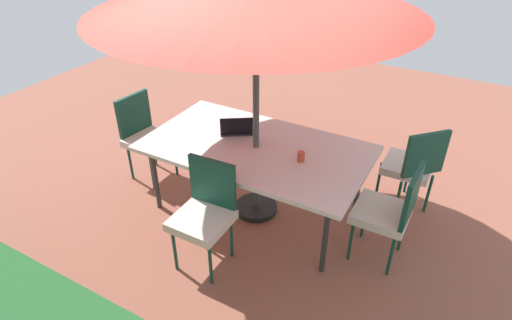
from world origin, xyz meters
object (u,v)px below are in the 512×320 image
(chair_southwest, at_px, (412,164))
(chair_north, at_px, (205,211))
(dining_table, at_px, (256,150))
(chair_east, at_px, (145,134))
(chair_west, at_px, (390,210))
(cup, at_px, (301,157))
(laptop, at_px, (236,129))

(chair_southwest, xyz_separation_m, chair_north, (1.39, 1.60, 0.00))
(dining_table, height_order, chair_east, chair_east)
(chair_west, height_order, cup, chair_west)
(chair_west, distance_m, chair_north, 1.58)
(laptop, distance_m, cup, 0.80)
(chair_east, bearing_deg, chair_west, -83.74)
(dining_table, relative_size, chair_east, 2.19)
(dining_table, bearing_deg, chair_southwest, -149.58)
(chair_east, relative_size, laptop, 2.44)
(laptop, xyz_separation_m, cup, (-0.78, 0.16, -0.00))
(dining_table, xyz_separation_m, laptop, (0.30, -0.13, 0.09))
(chair_north, xyz_separation_m, laptop, (0.25, -0.95, 0.27))
(chair_southwest, bearing_deg, chair_north, 2.80)
(chair_north, bearing_deg, laptop, 102.14)
(dining_table, bearing_deg, chair_north, 86.84)
(chair_east, relative_size, cup, 10.47)
(chair_east, bearing_deg, laptop, -75.30)
(chair_southwest, bearing_deg, cup, -2.75)
(laptop, bearing_deg, dining_table, 122.93)
(cup, bearing_deg, dining_table, -3.61)
(dining_table, xyz_separation_m, chair_east, (1.40, 0.03, -0.18))
(chair_southwest, xyz_separation_m, chair_east, (2.74, 0.82, 0.00))
(chair_west, bearing_deg, chair_east, -88.16)
(chair_southwest, height_order, cup, chair_southwest)
(chair_southwest, xyz_separation_m, cup, (0.86, 0.82, 0.27))
(chair_east, distance_m, laptop, 1.14)
(chair_southwest, bearing_deg, chair_west, 42.72)
(dining_table, height_order, chair_north, chair_north)
(dining_table, distance_m, laptop, 0.34)
(chair_southwest, relative_size, chair_west, 1.00)
(chair_west, distance_m, laptop, 1.66)
(chair_southwest, relative_size, laptop, 2.44)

